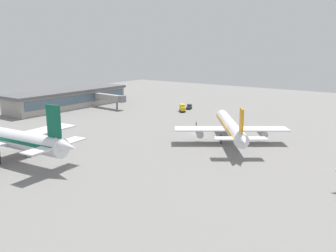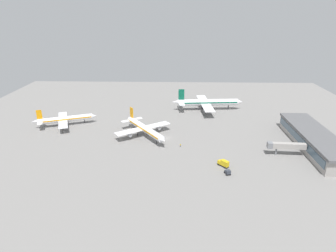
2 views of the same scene
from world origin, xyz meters
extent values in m
plane|color=gray|center=(0.00, 0.00, 0.00)|extent=(288.00, 288.00, 0.00)
cube|color=#9E9993|center=(-10.05, -78.00, 3.72)|extent=(60.78, 15.98, 7.44)
cube|color=#4C6070|center=(-10.05, -69.85, 4.78)|extent=(58.34, 0.30, 3.83)
cube|color=#59595B|center=(-10.05, -78.00, 7.97)|extent=(63.21, 16.62, 1.28)
cylinder|color=white|center=(2.20, 13.51, 4.79)|extent=(31.92, 24.25, 3.99)
cone|color=white|center=(-13.58, 2.32, 4.79)|extent=(5.45, 5.40, 3.79)
cone|color=white|center=(17.98, 24.69, 5.39)|extent=(5.92, 5.49, 3.19)
cube|color=orange|center=(2.20, 13.51, 5.09)|extent=(30.78, 23.48, 0.72)
cube|color=white|center=(3.68, 14.56, 4.39)|extent=(24.68, 31.49, 0.36)
cylinder|color=#A5A8AD|center=(9.26, 6.68, 2.99)|extent=(5.12, 4.52, 2.20)
cylinder|color=#A5A8AD|center=(-1.90, 22.43, 2.99)|extent=(5.12, 4.52, 2.20)
cube|color=white|center=(15.52, 22.95, 5.19)|extent=(10.63, 13.13, 0.29)
cube|color=orange|center=(15.52, 22.95, 9.98)|extent=(3.09, 2.37, 6.39)
cylinder|color=black|center=(-8.16, 6.16, 1.40)|extent=(0.48, 0.48, 2.79)
cylinder|color=black|center=(6.42, 12.58, 1.40)|extent=(0.48, 0.48, 2.79)
cylinder|color=black|center=(2.72, 17.79, 1.40)|extent=(0.48, 0.48, 2.79)
cylinder|color=white|center=(52.51, -27.78, 5.79)|extent=(8.64, 44.12, 4.83)
cone|color=white|center=(50.47, -4.49, 6.51)|extent=(4.37, 6.35, 3.86)
cube|color=#0C593F|center=(52.51, -27.78, 6.15)|extent=(8.58, 42.38, 0.87)
cube|color=white|center=(52.32, -25.60, 5.31)|extent=(42.13, 10.63, 0.43)
cylinder|color=#A5A8AD|center=(40.69, -26.61, 3.62)|extent=(3.14, 5.91, 2.65)
cube|color=white|center=(50.78, -8.11, 6.27)|extent=(16.95, 5.37, 0.35)
cube|color=#0C593F|center=(50.78, -8.11, 12.06)|extent=(0.89, 4.24, 7.72)
cylinder|color=black|center=(48.36, -24.62, 1.69)|extent=(0.58, 0.58, 3.38)
cube|color=black|center=(-32.19, -26.76, 0.55)|extent=(5.45, 5.13, 0.30)
cube|color=gold|center=(-30.77, -25.50, 1.50)|extent=(2.61, 2.62, 1.60)
cube|color=#3F596B|center=(-30.16, -24.96, 1.82)|extent=(1.12, 1.25, 0.90)
cube|color=gold|center=(-32.87, -27.35, 2.00)|extent=(4.10, 3.94, 2.60)
cylinder|color=black|center=(-31.35, -24.75, 0.40)|extent=(0.80, 0.75, 0.80)
cylinder|color=black|center=(-30.09, -26.17, 0.40)|extent=(0.80, 0.75, 0.80)
cylinder|color=black|center=(-34.29, -27.35, 0.40)|extent=(0.80, 0.75, 0.80)
cylinder|color=black|center=(-33.03, -28.77, 0.40)|extent=(0.80, 0.75, 0.80)
cube|color=black|center=(-39.16, -27.64, 0.55)|extent=(3.57, 2.63, 0.30)
cube|color=#333842|center=(-39.84, -27.81, 1.50)|extent=(2.21, 2.28, 1.60)
cube|color=#3F596B|center=(-40.62, -28.01, 1.82)|extent=(0.47, 1.57, 0.90)
cube|color=#333842|center=(-38.29, -27.42, 0.95)|extent=(1.82, 2.19, 0.50)
cylinder|color=black|center=(-40.01, -28.84, 0.40)|extent=(0.85, 0.49, 0.80)
cylinder|color=black|center=(-40.48, -27.00, 0.40)|extent=(0.85, 0.49, 0.80)
cylinder|color=black|center=(-37.84, -28.29, 0.40)|extent=(0.85, 0.49, 0.80)
cylinder|color=black|center=(-38.31, -26.45, 0.40)|extent=(0.85, 0.49, 0.80)
cylinder|color=#1E2338|center=(-11.47, -6.94, 0.42)|extent=(0.39, 0.39, 0.85)
cylinder|color=yellow|center=(-11.47, -6.94, 1.15)|extent=(0.47, 0.47, 0.60)
sphere|color=tan|center=(-11.47, -6.94, 1.56)|extent=(0.22, 0.22, 0.22)
cylinder|color=yellow|center=(-11.53, -7.17, 1.15)|extent=(0.10, 0.10, 0.54)
cylinder|color=yellow|center=(-11.41, -6.71, 1.15)|extent=(0.10, 0.10, 0.54)
cube|color=#9E9993|center=(-19.72, -61.01, 5.20)|extent=(3.55, 16.73, 2.80)
cylinder|color=slate|center=(-19.38, -55.20, 1.90)|extent=(0.90, 0.90, 3.80)
cube|color=slate|center=(-19.18, -51.72, 5.20)|extent=(3.25, 2.58, 3.08)
camera|label=1|loc=(100.57, 60.04, 29.04)|focal=37.88mm
camera|label=2|loc=(-152.96, -4.49, 67.36)|focal=31.07mm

